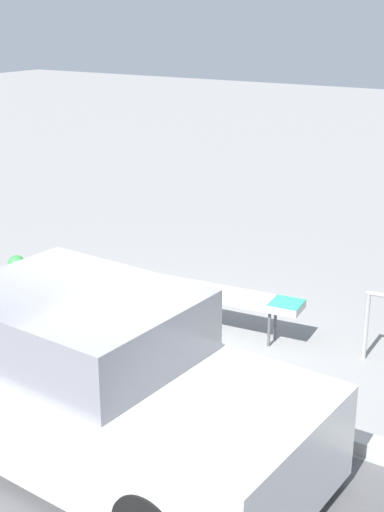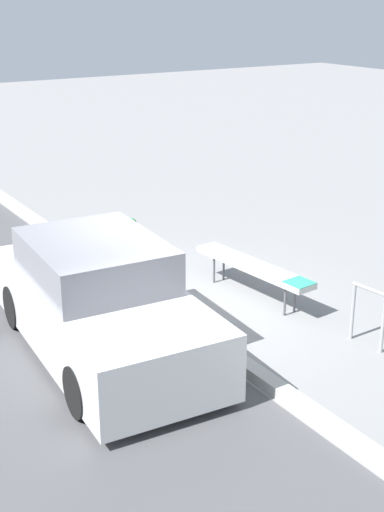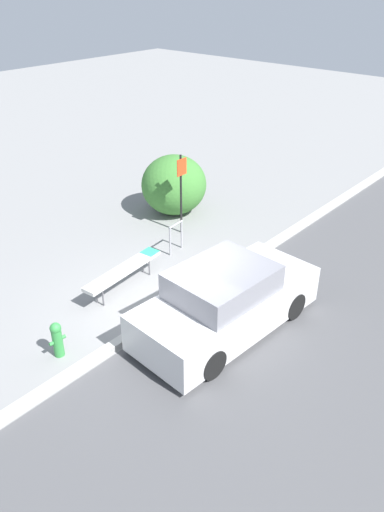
{
  "view_description": "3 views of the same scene",
  "coord_description": "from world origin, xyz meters",
  "px_view_note": "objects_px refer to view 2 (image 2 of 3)",
  "views": [
    {
      "loc": [
        4.14,
        -5.46,
        3.76
      ],
      "look_at": [
        -0.37,
        1.74,
        0.8
      ],
      "focal_mm": 50.0,
      "sensor_mm": 36.0,
      "label": 1
    },
    {
      "loc": [
        8.12,
        -4.73,
        4.37
      ],
      "look_at": [
        -0.33,
        0.62,
        0.7
      ],
      "focal_mm": 50.0,
      "sensor_mm": 36.0,
      "label": 2
    },
    {
      "loc": [
        -6.28,
        -6.25,
        6.56
      ],
      "look_at": [
        1.11,
        0.24,
        0.89
      ],
      "focal_mm": 35.0,
      "sensor_mm": 36.0,
      "label": 3
    }
  ],
  "objects_px": {
    "bench": "(254,267)",
    "parked_car_near": "(100,303)",
    "bike_rack": "(368,310)",
    "fire_hydrant": "(131,238)"
  },
  "relations": [
    {
      "from": "parked_car_near",
      "to": "bike_rack",
      "type": "bearing_deg",
      "value": 63.79
    },
    {
      "from": "bike_rack",
      "to": "fire_hydrant",
      "type": "xyz_separation_m",
      "value": [
        -4.54,
        -1.1,
        -0.09
      ]
    },
    {
      "from": "bench",
      "to": "parked_car_near",
      "type": "relative_size",
      "value": 0.54
    },
    {
      "from": "bench",
      "to": "parked_car_near",
      "type": "xyz_separation_m",
      "value": [
        0.36,
        -2.72,
        0.18
      ]
    },
    {
      "from": "parked_car_near",
      "to": "bench",
      "type": "bearing_deg",
      "value": 101.33
    },
    {
      "from": "fire_hydrant",
      "to": "parked_car_near",
      "type": "distance_m",
      "value": 3.41
    },
    {
      "from": "bench",
      "to": "bike_rack",
      "type": "xyz_separation_m",
      "value": [
        2.1,
        0.29,
        0.01
      ]
    },
    {
      "from": "bench",
      "to": "parked_car_near",
      "type": "distance_m",
      "value": 2.75
    },
    {
      "from": "bike_rack",
      "to": "parked_car_near",
      "type": "relative_size",
      "value": 0.19
    },
    {
      "from": "bike_rack",
      "to": "bench",
      "type": "bearing_deg",
      "value": -172.18
    }
  ]
}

